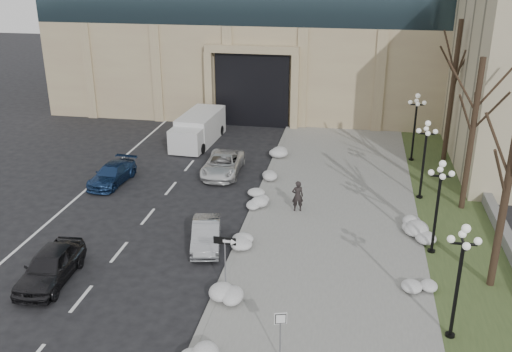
# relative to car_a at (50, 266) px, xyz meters

# --- Properties ---
(sidewalk) EXTENTS (9.00, 40.00, 0.12)m
(sidewalk) POSITION_rel_car_a_xyz_m (11.87, 6.94, -0.69)
(sidewalk) COLOR gray
(sidewalk) RESTS_ON ground
(curb) EXTENTS (0.30, 40.00, 0.14)m
(curb) POSITION_rel_car_a_xyz_m (7.37, 6.94, -0.68)
(curb) COLOR gray
(curb) RESTS_ON ground
(grass_strip) EXTENTS (4.00, 40.00, 0.10)m
(grass_strip) POSITION_rel_car_a_xyz_m (18.37, 6.94, -0.70)
(grass_strip) COLOR #374723
(grass_strip) RESTS_ON ground
(stone_wall) EXTENTS (0.50, 30.00, 0.70)m
(stone_wall) POSITION_rel_car_a_xyz_m (20.37, 8.94, -0.40)
(stone_wall) COLOR slate
(stone_wall) RESTS_ON ground
(car_a) EXTENTS (2.02, 4.51, 1.50)m
(car_a) POSITION_rel_car_a_xyz_m (0.00, 0.00, 0.00)
(car_a) COLOR black
(car_a) RESTS_ON ground
(car_b) EXTENTS (2.10, 4.01, 1.26)m
(car_b) POSITION_rel_car_a_xyz_m (5.87, 4.28, -0.12)
(car_b) COLOR #989A9F
(car_b) RESTS_ON ground
(car_c) EXTENTS (2.11, 4.36, 1.22)m
(car_c) POSITION_rel_car_a_xyz_m (-1.94, 11.11, -0.14)
(car_c) COLOR navy
(car_c) RESTS_ON ground
(car_d) EXTENTS (2.40, 4.93, 1.35)m
(car_d) POSITION_rel_car_a_xyz_m (4.46, 13.88, -0.08)
(car_d) COLOR silver
(car_d) RESTS_ON ground
(car_e) EXTENTS (2.39, 3.94, 1.26)m
(car_e) POSITION_rel_car_a_xyz_m (0.52, 22.32, -0.12)
(car_e) COLOR #303136
(car_e) RESTS_ON ground
(pedestrian) EXTENTS (0.72, 0.56, 1.76)m
(pedestrian) POSITION_rel_car_a_xyz_m (9.84, 8.88, 0.25)
(pedestrian) COLOR black
(pedestrian) RESTS_ON sidewalk
(box_truck) EXTENTS (2.72, 6.82, 2.13)m
(box_truck) POSITION_rel_car_a_xyz_m (1.17, 19.87, 0.28)
(box_truck) COLOR silver
(box_truck) RESTS_ON ground
(one_way_sign) EXTENTS (0.99, 0.27, 2.66)m
(one_way_sign) POSITION_rel_car_a_xyz_m (7.89, 0.41, 1.44)
(one_way_sign) COLOR slate
(one_way_sign) RESTS_ON ground
(keep_sign) EXTENTS (0.43, 0.16, 2.06)m
(keep_sign) POSITION_rel_car_a_xyz_m (10.57, -3.49, 0.76)
(keep_sign) COLOR slate
(keep_sign) RESTS_ON ground
(snow_clump_c) EXTENTS (1.10, 1.60, 0.36)m
(snow_clump_c) POSITION_rel_car_a_xyz_m (8.04, -0.03, -0.45)
(snow_clump_c) COLOR silver
(snow_clump_c) RESTS_ON sidewalk
(snow_clump_d) EXTENTS (1.10, 1.60, 0.36)m
(snow_clump_d) POSITION_rel_car_a_xyz_m (7.48, 4.65, -0.45)
(snow_clump_d) COLOR silver
(snow_clump_d) RESTS_ON sidewalk
(snow_clump_e) EXTENTS (1.10, 1.60, 0.36)m
(snow_clump_e) POSITION_rel_car_a_xyz_m (7.62, 8.59, -0.45)
(snow_clump_e) COLOR silver
(snow_clump_e) RESTS_ON sidewalk
(snow_clump_f) EXTENTS (1.10, 1.60, 0.36)m
(snow_clump_f) POSITION_rel_car_a_xyz_m (7.90, 13.36, -0.45)
(snow_clump_f) COLOR silver
(snow_clump_f) RESTS_ON sidewalk
(snow_clump_g) EXTENTS (1.10, 1.60, 0.36)m
(snow_clump_g) POSITION_rel_car_a_xyz_m (7.94, 17.55, -0.45)
(snow_clump_g) COLOR silver
(snow_clump_g) RESTS_ON sidewalk
(snow_clump_i) EXTENTS (1.10, 1.60, 0.36)m
(snow_clump_i) POSITION_rel_car_a_xyz_m (15.80, 1.60, -0.45)
(snow_clump_i) COLOR silver
(snow_clump_i) RESTS_ON sidewalk
(snow_clump_j) EXTENTS (1.10, 1.60, 0.36)m
(snow_clump_j) POSITION_rel_car_a_xyz_m (16.04, 7.96, -0.45)
(snow_clump_j) COLOR silver
(snow_clump_j) RESTS_ON sidewalk
(snow_clump_k) EXTENTS (1.10, 1.60, 0.36)m
(snow_clump_k) POSITION_rel_car_a_xyz_m (16.14, 6.76, -0.45)
(snow_clump_k) COLOR silver
(snow_clump_k) RESTS_ON sidewalk
(snow_clump_l) EXTENTS (1.10, 1.60, 0.36)m
(snow_clump_l) POSITION_rel_car_a_xyz_m (7.53, 10.00, -0.45)
(snow_clump_l) COLOR silver
(snow_clump_l) RESTS_ON sidewalk
(lamppost_a) EXTENTS (1.18, 1.18, 4.76)m
(lamppost_a) POSITION_rel_car_a_xyz_m (16.67, -1.06, 2.32)
(lamppost_a) COLOR black
(lamppost_a) RESTS_ON ground
(lamppost_b) EXTENTS (1.18, 1.18, 4.76)m
(lamppost_b) POSITION_rel_car_a_xyz_m (16.67, 5.44, 2.32)
(lamppost_b) COLOR black
(lamppost_b) RESTS_ON ground
(lamppost_c) EXTENTS (1.18, 1.18, 4.76)m
(lamppost_c) POSITION_rel_car_a_xyz_m (16.67, 11.94, 2.32)
(lamppost_c) COLOR black
(lamppost_c) RESTS_ON ground
(lamppost_d) EXTENTS (1.18, 1.18, 4.76)m
(lamppost_d) POSITION_rel_car_a_xyz_m (16.67, 18.44, 2.32)
(lamppost_d) COLOR black
(lamppost_d) RESTS_ON ground
(tree_near) EXTENTS (3.20, 3.20, 9.00)m
(tree_near) POSITION_rel_car_a_xyz_m (18.87, 2.94, 5.08)
(tree_near) COLOR black
(tree_near) RESTS_ON ground
(tree_mid) EXTENTS (3.20, 3.20, 8.50)m
(tree_mid) POSITION_rel_car_a_xyz_m (18.87, 10.94, 4.75)
(tree_mid) COLOR black
(tree_mid) RESTS_ON ground
(tree_far) EXTENTS (3.20, 3.20, 9.50)m
(tree_far) POSITION_rel_car_a_xyz_m (18.87, 18.94, 5.40)
(tree_far) COLOR black
(tree_far) RESTS_ON ground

